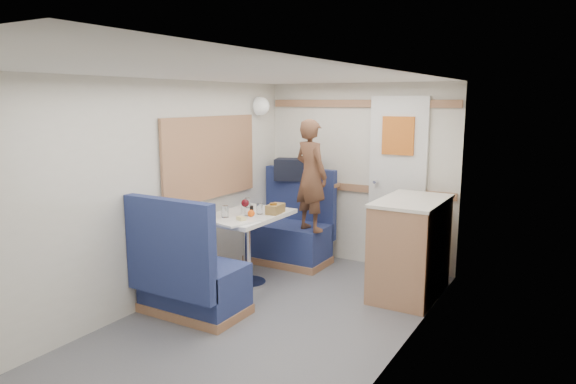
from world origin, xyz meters
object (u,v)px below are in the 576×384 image
Objects in this scene: dome_light at (260,106)px; wine_glass at (245,204)px; person at (311,176)px; tumbler_mid at (248,203)px; dinette_table at (247,229)px; tray at (237,222)px; pepper_grinder at (252,211)px; galley_counter at (410,247)px; tumbler_right at (260,209)px; salt_grinder at (242,209)px; bench_near at (189,282)px; bread_loaf at (275,209)px; cheese_block at (241,218)px; beer_glass at (273,209)px; orange_fruit at (251,213)px; bench_far at (291,236)px; duffel_bag at (298,170)px; tumbler_left at (225,212)px.

dome_light is 1.38m from wine_glass.
tumbler_mid is (-0.51, -0.43, -0.27)m from person.
dinette_table is at bearing 84.54° from person.
pepper_grinder reaches higher than tray.
dinette_table is 1.00× the size of galley_counter.
tumbler_right is 1.02× the size of salt_grinder.
bread_loaf is (0.23, 1.03, 0.47)m from bench_near.
tray is 0.35m from salt_grinder.
bench_near is 2.28m from dome_light.
dome_light is at bearing 8.52° from person.
cheese_block is at bearing 74.94° from bench_near.
wine_glass is 0.29m from beer_glass.
pepper_grinder is at bearing 2.42° from salt_grinder.
bench_near is 0.96m from salt_grinder.
dome_light is 1.37m from salt_grinder.
galley_counter is 9.62× the size of pepper_grinder.
orange_fruit is at bearing 88.75° from cheese_block.
dome_light is 2.93× the size of orange_fruit.
duffel_bag is (-0.06, 0.26, 0.72)m from bench_far.
duffel_bag is at bearing 159.51° from galley_counter.
dinette_table is at bearing -56.96° from tumbler_mid.
duffel_bag is at bearing 99.50° from orange_fruit.
tumbler_left is at bearing -95.04° from bench_far.
bench_near is 15.41× the size of orange_fruit.
galley_counter is 1.63m from tray.
salt_grinder is (-0.18, 0.27, 0.02)m from cheese_block.
galley_counter reaches higher than tumbler_left.
bench_far is at bearing 88.16° from salt_grinder.
tumbler_right is at bearing -57.68° from dome_light.
duffel_bag is at bearing 98.88° from tumbler_right.
duffel_bag is 1.46m from cheese_block.
tumbler_mid is (0.22, -0.59, -0.98)m from dome_light.
bench_near is 5.25× the size of dome_light.
person is 1.04m from tumbler_left.
tumbler_mid and salt_grinder have the same top height.
person reaches higher than salt_grinder.
salt_grinder is at bearing -144.49° from tumbler_right.
orange_fruit is at bearing -104.16° from beer_glass.
wine_glass reaches higher than cheese_block.
bread_loaf is at bearing 77.41° from orange_fruit.
tumbler_right is at bearing -160.36° from galley_counter.
bench_near is 0.81m from tumbler_left.
bench_near is at bearing -103.67° from tray.
dinette_table is 0.32m from tumbler_left.
tumbler_left is (-0.14, -0.13, -0.07)m from wine_glass.
bench_near is 6.25× the size of wine_glass.
cheese_block is at bearing -64.86° from dome_light.
bench_near is at bearing -93.57° from wine_glass.
bench_far is 0.90m from beer_glass.
dinette_table is at bearing -105.79° from duffel_bag.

